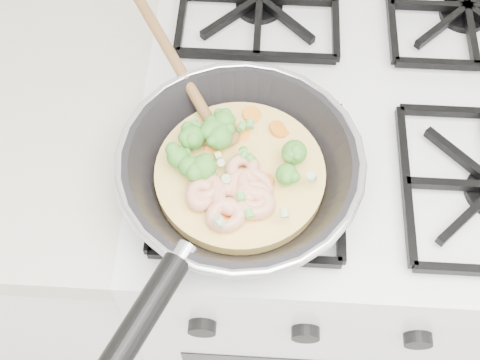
{
  "coord_description": "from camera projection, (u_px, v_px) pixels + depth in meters",
  "views": [
    {
      "loc": [
        -0.14,
        1.16,
        1.58
      ],
      "look_at": [
        -0.16,
        1.53,
        0.93
      ],
      "focal_mm": 47.01,
      "sensor_mm": 36.0,
      "label": 1
    }
  ],
  "objects": [
    {
      "name": "stove",
      "position": [
        326.0,
        232.0,
        1.23
      ],
      "size": [
        0.6,
        0.6,
        0.92
      ],
      "color": "white",
      "rests_on": "ground"
    },
    {
      "name": "skillet",
      "position": [
        236.0,
        171.0,
        0.72
      ],
      "size": [
        0.34,
        0.59,
        0.1
      ],
      "rotation": [
        0.0,
        0.0,
        -0.13
      ],
      "color": "black",
      "rests_on": "stove"
    }
  ]
}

